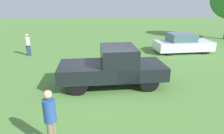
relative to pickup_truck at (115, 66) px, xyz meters
The scene contains 5 objects.
ground_plane 1.03m from the pickup_truck, 50.80° to the left, with size 80.00×80.00×0.00m, color #54843D.
pickup_truck is the anchor object (origin of this frame).
sedan_near 8.21m from the pickup_truck, 134.74° to the right, with size 4.39×2.07×1.47m.
person_bystander 8.09m from the pickup_truck, 44.63° to the right, with size 0.38×0.38×1.60m.
person_visitor 4.43m from the pickup_truck, 63.01° to the left, with size 0.37×0.37×1.69m.
Camera 1 is at (0.51, 8.01, 3.74)m, focal length 30.85 mm.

